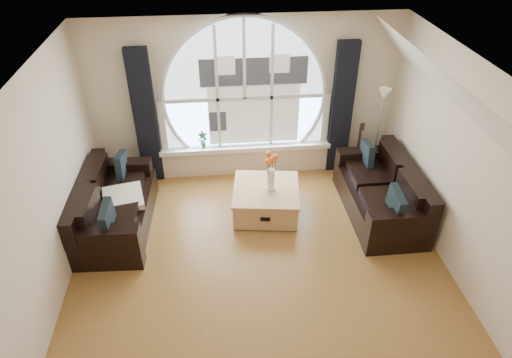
{
  "coord_description": "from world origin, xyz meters",
  "views": [
    {
      "loc": [
        -0.49,
        -3.96,
        4.41
      ],
      "look_at": [
        0.0,
        0.9,
        1.05
      ],
      "focal_mm": 31.54,
      "sensor_mm": 36.0,
      "label": 1
    }
  ],
  "objects_px": {
    "coffee_chest": "(266,199)",
    "vase_flowers": "(271,167)",
    "floor_lamp": "(378,134)",
    "sofa_left": "(115,205)",
    "sofa_right": "(381,191)",
    "potted_plant": "(203,140)",
    "guitar": "(357,148)"
  },
  "relations": [
    {
      "from": "sofa_right",
      "to": "floor_lamp",
      "type": "relative_size",
      "value": 1.18
    },
    {
      "from": "sofa_right",
      "to": "coffee_chest",
      "type": "relative_size",
      "value": 1.91
    },
    {
      "from": "sofa_right",
      "to": "potted_plant",
      "type": "relative_size",
      "value": 6.3
    },
    {
      "from": "coffee_chest",
      "to": "guitar",
      "type": "relative_size",
      "value": 0.93
    },
    {
      "from": "sofa_left",
      "to": "guitar",
      "type": "bearing_deg",
      "value": 17.21
    },
    {
      "from": "vase_flowers",
      "to": "guitar",
      "type": "xyz_separation_m",
      "value": [
        1.59,
        0.9,
        -0.3
      ]
    },
    {
      "from": "guitar",
      "to": "vase_flowers",
      "type": "bearing_deg",
      "value": -132.52
    },
    {
      "from": "floor_lamp",
      "to": "guitar",
      "type": "bearing_deg",
      "value": 176.28
    },
    {
      "from": "sofa_left",
      "to": "coffee_chest",
      "type": "bearing_deg",
      "value": 5.84
    },
    {
      "from": "sofa_left",
      "to": "floor_lamp",
      "type": "xyz_separation_m",
      "value": [
        4.2,
        1.0,
        0.4
      ]
    },
    {
      "from": "vase_flowers",
      "to": "floor_lamp",
      "type": "height_order",
      "value": "floor_lamp"
    },
    {
      "from": "vase_flowers",
      "to": "potted_plant",
      "type": "height_order",
      "value": "vase_flowers"
    },
    {
      "from": "sofa_right",
      "to": "coffee_chest",
      "type": "distance_m",
      "value": 1.75
    },
    {
      "from": "coffee_chest",
      "to": "guitar",
      "type": "distance_m",
      "value": 1.9
    },
    {
      "from": "potted_plant",
      "to": "guitar",
      "type": "bearing_deg",
      "value": -5.53
    },
    {
      "from": "sofa_left",
      "to": "guitar",
      "type": "height_order",
      "value": "guitar"
    },
    {
      "from": "vase_flowers",
      "to": "potted_plant",
      "type": "distance_m",
      "value": 1.53
    },
    {
      "from": "floor_lamp",
      "to": "vase_flowers",
      "type": "bearing_deg",
      "value": -155.1
    },
    {
      "from": "sofa_right",
      "to": "floor_lamp",
      "type": "xyz_separation_m",
      "value": [
        0.24,
        1.06,
        0.4
      ]
    },
    {
      "from": "sofa_left",
      "to": "vase_flowers",
      "type": "distance_m",
      "value": 2.34
    },
    {
      "from": "vase_flowers",
      "to": "floor_lamp",
      "type": "relative_size",
      "value": 0.44
    },
    {
      "from": "sofa_left",
      "to": "potted_plant",
      "type": "height_order",
      "value": "potted_plant"
    },
    {
      "from": "floor_lamp",
      "to": "potted_plant",
      "type": "bearing_deg",
      "value": 174.67
    },
    {
      "from": "floor_lamp",
      "to": "guitar",
      "type": "relative_size",
      "value": 1.51
    },
    {
      "from": "vase_flowers",
      "to": "coffee_chest",
      "type": "bearing_deg",
      "value": 168.89
    },
    {
      "from": "sofa_left",
      "to": "sofa_right",
      "type": "height_order",
      "value": "sofa_right"
    },
    {
      "from": "sofa_left",
      "to": "vase_flowers",
      "type": "relative_size",
      "value": 2.66
    },
    {
      "from": "floor_lamp",
      "to": "sofa_right",
      "type": "bearing_deg",
      "value": -102.8
    },
    {
      "from": "coffee_chest",
      "to": "vase_flowers",
      "type": "relative_size",
      "value": 1.41
    },
    {
      "from": "sofa_right",
      "to": "potted_plant",
      "type": "height_order",
      "value": "potted_plant"
    },
    {
      "from": "sofa_left",
      "to": "vase_flowers",
      "type": "xyz_separation_m",
      "value": [
        2.3,
        0.11,
        0.43
      ]
    },
    {
      "from": "sofa_left",
      "to": "coffee_chest",
      "type": "relative_size",
      "value": 1.89
    }
  ]
}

